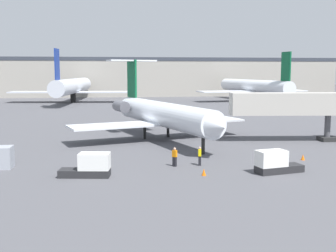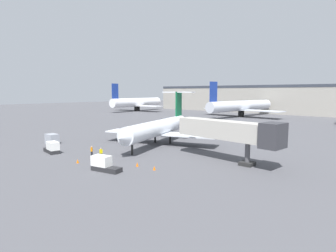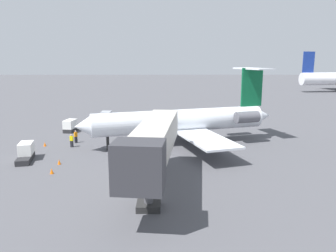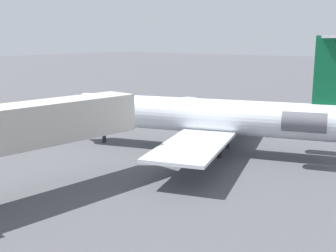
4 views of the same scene
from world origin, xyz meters
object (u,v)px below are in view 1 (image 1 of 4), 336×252
baggage_tug_lead (90,166)px  traffic_cone_far (303,157)px  traffic_cone_mid (204,172)px  ground_crew_loader (200,156)px  baggage_tug_trailing (275,163)px  jet_bridge (308,104)px  parked_airliner_centre (253,87)px  traffic_cone_near (274,159)px  ground_crew_marshaller (175,157)px  parked_airliner_west_mid (73,87)px  regional_jet (161,113)px

baggage_tug_lead → traffic_cone_far: baggage_tug_lead is taller
traffic_cone_mid → ground_crew_loader: bearing=83.2°
baggage_tug_trailing → traffic_cone_far: (4.58, 4.43, -0.56)m
jet_bridge → parked_airliner_centre: bearing=76.1°
traffic_cone_mid → baggage_tug_trailing: bearing=0.7°
ground_crew_loader → baggage_tug_lead: bearing=-163.8°
baggage_tug_trailing → traffic_cone_near: bearing=69.0°
ground_crew_marshaller → parked_airliner_centre: size_ratio=0.04×
parked_airliner_west_mid → parked_airliner_centre: parked_airliner_west_mid is taller
baggage_tug_trailing → parked_airliner_west_mid: bearing=105.9°
traffic_cone_mid → traffic_cone_far: same height
traffic_cone_far → parked_airliner_west_mid: 83.33m
traffic_cone_mid → parked_airliner_west_mid: parked_airliner_west_mid is taller
baggage_tug_lead → parked_airliner_centre: size_ratio=0.11×
ground_crew_loader → traffic_cone_near: ground_crew_loader is taller
parked_airliner_west_mid → ground_crew_marshaller: bearing=-78.7°
regional_jet → parked_airliner_centre: (33.67, 62.91, 0.86)m
baggage_tug_lead → traffic_cone_far: 19.91m
regional_jet → baggage_tug_lead: (-7.67, -17.43, -2.40)m
baggage_tug_trailing → traffic_cone_near: (1.61, 4.21, -0.56)m
parked_airliner_west_mid → traffic_cone_far: bearing=-70.2°
jet_bridge → baggage_tug_lead: (-24.94, -13.87, -3.57)m
baggage_tug_lead → parked_airliner_west_mid: (-8.60, 81.96, 3.46)m
baggage_tug_trailing → parked_airliner_west_mid: (-23.58, 82.76, 3.46)m
jet_bridge → ground_crew_loader: (-15.50, -11.12, -3.55)m
ground_crew_loader → parked_airliner_centre: parked_airliner_centre is taller
traffic_cone_mid → ground_crew_marshaller: bearing=117.5°
ground_crew_marshaller → parked_airliner_west_mid: (-15.78, 79.29, 3.44)m
baggage_tug_trailing → parked_airliner_centre: bearing=72.0°
traffic_cone_near → parked_airliner_west_mid: size_ratio=0.01×
traffic_cone_near → traffic_cone_far: same height
regional_jet → baggage_tug_trailing: bearing=-68.1°
jet_bridge → parked_airliner_centre: parked_airliner_centre is taller
ground_crew_marshaller → traffic_cone_mid: size_ratio=3.07×
traffic_cone_near → traffic_cone_mid: (-7.58, -4.29, 0.00)m
traffic_cone_far → baggage_tug_trailing: bearing=-136.0°
regional_jet → baggage_tug_lead: regional_jet is taller
jet_bridge → ground_crew_loader: jet_bridge is taller
ground_crew_marshaller → parked_airliner_centre: parked_airliner_centre is taller
traffic_cone_far → parked_airliner_centre: 79.83m
parked_airliner_centre → traffic_cone_mid: bearing=-111.7°
baggage_tug_trailing → traffic_cone_near: 4.55m
jet_bridge → traffic_cone_far: 12.28m
jet_bridge → ground_crew_loader: 19.40m
ground_crew_loader → baggage_tug_lead: 9.84m
traffic_cone_far → parked_airliner_west_mid: bearing=109.8°
jet_bridge → baggage_tug_lead: 28.76m
traffic_cone_far → parked_airliner_centre: bearing=74.2°
jet_bridge → parked_airliner_centre: (16.39, 66.46, -0.31)m
baggage_tug_lead → baggage_tug_trailing: same height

